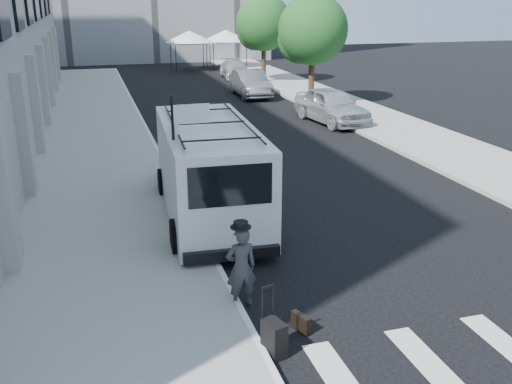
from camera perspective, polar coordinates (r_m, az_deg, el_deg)
ground at (r=12.26m, az=6.93°, el=-9.37°), size 120.00×120.00×0.00m
sidewalk_left at (r=26.49m, az=-15.73°, el=5.75°), size 4.50×48.00×0.15m
sidewalk_right at (r=33.24m, az=7.75°, el=8.84°), size 4.00×56.00×0.15m
sign_pole at (r=13.59m, az=-7.28°, el=5.45°), size 1.03×0.07×3.50m
tree_near at (r=32.35m, az=5.42°, el=15.62°), size 3.80×3.83×6.03m
tree_far at (r=40.84m, az=0.58°, el=16.36°), size 3.80×3.83×6.03m
tent_left at (r=48.70m, az=-6.68°, el=15.16°), size 4.00×4.00×3.20m
tent_right at (r=49.84m, az=-3.03°, el=15.34°), size 4.00×4.00×3.20m
businessman at (r=11.09m, az=-1.50°, el=-7.56°), size 0.63×0.43×1.67m
briefcase at (r=10.66m, az=4.51°, el=-12.92°), size 0.26×0.45×0.34m
suitcase at (r=9.93m, az=1.82°, el=-14.42°), size 0.39×0.50×1.23m
cargo_van at (r=15.55m, az=-4.83°, el=2.25°), size 2.80×7.13×2.61m
parked_car_a at (r=28.00m, az=7.57°, el=8.57°), size 2.54×5.11×1.67m
parked_car_b at (r=35.46m, az=-0.56°, el=10.80°), size 1.78×4.81×1.57m
parked_car_c at (r=43.75m, az=-2.13°, el=12.16°), size 2.17×4.68×1.32m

